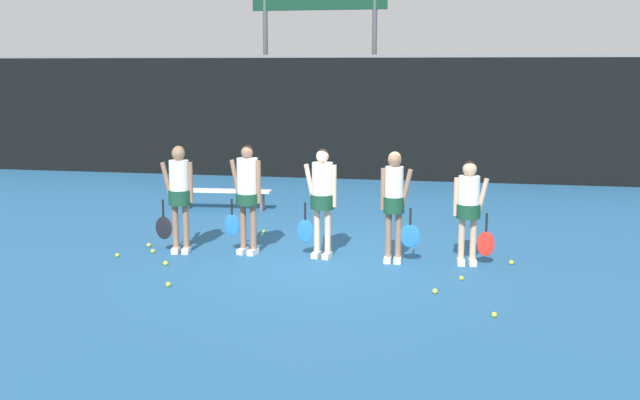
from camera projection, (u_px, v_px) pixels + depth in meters
The scene contains 19 objects.
ground_plane at pixel (323, 258), 12.04m from camera, with size 140.00×140.00×0.00m, color #235684.
fence_windscreen at pixel (382, 118), 20.02m from camera, with size 60.00×0.08×3.35m.
scoreboard at pixel (319, 10), 21.04m from camera, with size 3.84×0.15×5.85m.
bench_courtside at pixel (225, 192), 16.07m from camera, with size 2.02×0.50×0.43m.
player_0 at pixel (179, 190), 12.24m from camera, with size 0.64×0.36×1.78m.
player_1 at pixel (247, 190), 12.16m from camera, with size 0.66×0.39×1.80m.
player_2 at pixel (322, 194), 11.93m from camera, with size 0.65×0.38×1.77m.
player_3 at pixel (394, 198), 11.64m from camera, with size 0.63×0.33×1.75m.
player_4 at pixel (469, 204), 11.52m from camera, with size 0.65×0.38×1.63m.
tennis_ball_0 at pixel (166, 263), 11.61m from camera, with size 0.07×0.07×0.07m, color #CCE033.
tennis_ball_1 at pixel (149, 245), 12.79m from camera, with size 0.07×0.07×0.07m, color #CCE033.
tennis_ball_2 at pixel (153, 251), 12.37m from camera, with size 0.07×0.07×0.07m, color #CCE033.
tennis_ball_3 at pixel (461, 278), 10.81m from camera, with size 0.07×0.07×0.07m, color #CCE033.
tennis_ball_4 at pixel (435, 291), 10.17m from camera, with size 0.07×0.07×0.07m, color #CCE033.
tennis_ball_5 at pixel (117, 255), 12.11m from camera, with size 0.06×0.06×0.06m, color #CCE033.
tennis_ball_6 at pixel (264, 231), 13.84m from camera, with size 0.07×0.07×0.07m, color #CCE033.
tennis_ball_7 at pixel (511, 262), 11.66m from camera, with size 0.07×0.07×0.07m, color #CCE033.
tennis_ball_8 at pixel (494, 315), 9.22m from camera, with size 0.07×0.07×0.07m, color #CCE033.
tennis_ball_9 at pixel (168, 284), 10.49m from camera, with size 0.07×0.07×0.07m, color #CCE033.
Camera 1 is at (2.14, -11.49, 3.06)m, focal length 42.00 mm.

